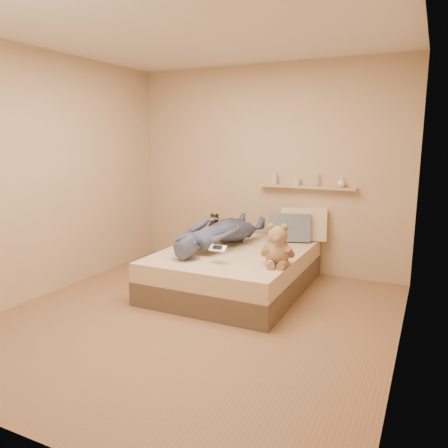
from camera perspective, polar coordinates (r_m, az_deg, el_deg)
The scene contains 10 objects.
room at distance 3.94m, azimuth -4.13°, elevation 5.51°, with size 3.80×3.80×3.80m.
bed at distance 4.97m, azimuth 1.41°, elevation -5.97°, with size 1.50×1.90×0.45m.
game_console at distance 4.36m, azimuth -0.82°, elevation -3.17°, with size 0.18×0.08×0.06m.
teddy_bear at distance 4.32m, azimuth 6.99°, elevation -3.14°, with size 0.34×0.35×0.43m.
dark_plush at distance 5.77m, azimuth -1.21°, elevation -0.09°, with size 0.17×0.17×0.27m.
pillow_cream at distance 5.45m, azimuth 10.33°, elevation -0.02°, with size 0.55×0.16×0.40m, color beige.
pillow_grey at distance 5.36m, azimuth 8.54°, elevation -0.47°, with size 0.50×0.14×0.34m, color slate.
person at distance 5.01m, azimuth -0.68°, elevation -1.04°, with size 0.55×1.51×0.36m, color #4B5777.
wall_shelf at distance 5.46m, azimuth 10.72°, elevation 4.77°, with size 1.20×0.12×0.03m, color tan.
shelf_bottles at distance 5.44m, azimuth 11.15°, elevation 5.60°, with size 0.94×0.13×0.18m.
Camera 1 is at (1.96, -3.40, 1.68)m, focal length 35.00 mm.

